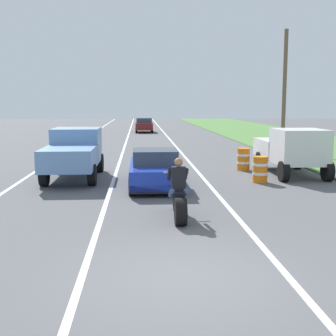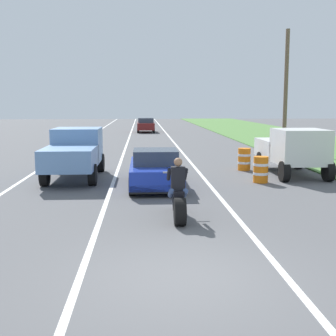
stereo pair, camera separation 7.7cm
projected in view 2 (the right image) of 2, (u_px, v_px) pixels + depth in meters
ground_plane at (183, 278)px, 7.75m from camera, size 160.00×160.00×0.00m
lane_stripe_left_solid at (65, 153)px, 27.19m from camera, size 0.14×120.00×0.01m
lane_stripe_right_solid at (182, 152)px, 27.61m from camera, size 0.14×120.00×0.01m
lane_stripe_centre_dashed at (124, 153)px, 27.40m from camera, size 0.14×120.00×0.01m
motorcycle_with_rider at (178, 197)px, 11.58m from camera, size 0.70×2.21×1.62m
sports_car_blue at (155, 169)px, 16.17m from camera, size 1.84×4.30×1.37m
pickup_truck_left_lane_light_blue at (75, 151)px, 17.85m from camera, size 2.02×4.80×1.98m
pickup_truck_right_shoulder_white at (292, 149)px, 18.85m from camera, size 2.02×4.80×1.98m
utility_pole_roadside at (286, 92)px, 26.71m from camera, size 0.24×0.24×7.34m
construction_barrel_nearest at (261, 169)px, 17.02m from camera, size 0.58×0.58×1.00m
construction_barrel_mid at (244, 159)px, 20.15m from camera, size 0.58×0.58×1.00m
distant_car_far_ahead at (146, 125)px, 46.68m from camera, size 1.80×4.00×1.50m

